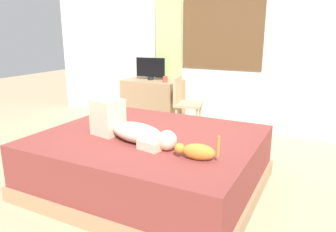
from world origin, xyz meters
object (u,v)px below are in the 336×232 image
object	(u,v)px
cat	(196,151)
cup	(165,79)
person_lying	(129,128)
tv_monitor	(151,68)
desk	(153,103)
chair_by_desk	(184,101)
bed	(150,161)

from	to	relation	value
cat	cup	world-z (taller)	cup
person_lying	cup	bearing A→B (deg)	108.55
tv_monitor	cat	bearing A→B (deg)	-52.76
cat	cup	xyz separation A→B (m)	(-1.39, 2.14, 0.18)
cat	desk	size ratio (longest dim) A/B	0.40
cup	chair_by_desk	xyz separation A→B (m)	(0.37, -0.12, -0.28)
bed	desk	xyz separation A→B (m)	(-1.04, 1.90, 0.10)
bed	person_lying	world-z (taller)	person_lying
cat	tv_monitor	xyz separation A→B (m)	(-1.72, 2.26, 0.32)
tv_monitor	cup	xyz separation A→B (m)	(0.33, -0.12, -0.14)
bed	chair_by_desk	world-z (taller)	chair_by_desk
bed	cat	world-z (taller)	cat
bed	person_lying	distance (m)	0.45
person_lying	bed	bearing A→B (deg)	66.15
person_lying	chair_by_desk	size ratio (longest dim) A/B	1.10
cat	cup	distance (m)	2.56
cat	desk	bearing A→B (deg)	126.63
cat	tv_monitor	size ratio (longest dim) A/B	0.74
desk	cup	size ratio (longest dim) A/B	9.82
person_lying	desk	size ratio (longest dim) A/B	1.05
chair_by_desk	cup	bearing A→B (deg)	162.60
person_lying	cat	xyz separation A→B (m)	(0.73, -0.16, -0.05)
tv_monitor	cup	bearing A→B (deg)	-20.12
desk	cup	xyz separation A→B (m)	(0.29, -0.12, 0.42)
cat	cup	bearing A→B (deg)	123.02
tv_monitor	cup	distance (m)	0.37
desk	tv_monitor	size ratio (longest dim) A/B	1.87
chair_by_desk	person_lying	bearing A→B (deg)	-81.01
cat	chair_by_desk	xyz separation A→B (m)	(-1.02, 2.02, -0.10)
cup	person_lying	bearing A→B (deg)	-71.45
desk	cup	world-z (taller)	cup
bed	person_lying	size ratio (longest dim) A/B	2.20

